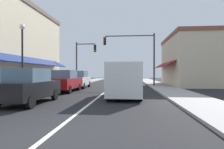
% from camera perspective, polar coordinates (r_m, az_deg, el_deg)
% --- Properties ---
extents(ground_plane, '(80.00, 80.00, 0.00)m').
position_cam_1_polar(ground_plane, '(22.38, 0.15, -3.50)').
color(ground_plane, black).
extents(sidewalk_left, '(2.60, 56.00, 0.12)m').
position_cam_1_polar(sidewalk_left, '(23.51, -13.35, -3.17)').
color(sidewalk_left, '#A39E99').
rests_on(sidewalk_left, ground).
extents(sidewalk_right, '(2.60, 56.00, 0.12)m').
position_cam_1_polar(sidewalk_right, '(22.56, 14.23, -3.32)').
color(sidewalk_right, '#A39E99').
rests_on(sidewalk_right, ground).
extents(lane_center_stripe, '(0.14, 52.00, 0.01)m').
position_cam_1_polar(lane_center_stripe, '(22.38, 0.15, -3.49)').
color(lane_center_stripe, silver).
rests_on(lane_center_stripe, ground).
extents(storefront_left_block, '(6.38, 14.20, 7.90)m').
position_cam_1_polar(storefront_left_block, '(19.94, -29.65, 7.34)').
color(storefront_left_block, beige).
rests_on(storefront_left_block, ground).
extents(storefront_right_block, '(6.02, 10.20, 6.09)m').
position_cam_1_polar(storefront_right_block, '(25.32, 21.72, 3.84)').
color(storefront_right_block, beige).
rests_on(storefront_right_block, ground).
extents(parked_car_nearest_left, '(1.79, 4.10, 1.77)m').
position_cam_1_polar(parked_car_nearest_left, '(10.48, -23.57, -3.22)').
color(parked_car_nearest_left, black).
rests_on(parked_car_nearest_left, ground).
extents(parked_car_second_left, '(1.79, 4.11, 1.77)m').
position_cam_1_polar(parked_car_second_left, '(16.02, -13.88, -1.93)').
color(parked_car_second_left, maroon).
rests_on(parked_car_second_left, ground).
extents(parked_car_third_left, '(1.83, 4.13, 1.77)m').
position_cam_1_polar(parked_car_third_left, '(19.99, -9.87, -1.45)').
color(parked_car_third_left, silver).
rests_on(parked_car_third_left, ground).
extents(van_in_lane, '(2.05, 5.20, 2.12)m').
position_cam_1_polar(van_in_lane, '(12.17, 3.93, -1.41)').
color(van_in_lane, silver).
rests_on(van_in_lane, ground).
extents(traffic_signal_mast_arm, '(5.92, 0.50, 6.11)m').
position_cam_1_polar(traffic_signal_mast_arm, '(22.36, 7.36, 7.30)').
color(traffic_signal_mast_arm, '#333333').
rests_on(traffic_signal_mast_arm, ground).
extents(traffic_signal_left_corner, '(2.68, 0.50, 5.50)m').
position_cam_1_polar(traffic_signal_left_corner, '(24.72, -8.67, 5.22)').
color(traffic_signal_left_corner, '#333333').
rests_on(traffic_signal_left_corner, ground).
extents(street_lamp_left_near, '(0.36, 0.36, 4.77)m').
position_cam_1_polar(street_lamp_left_near, '(13.98, -25.23, 7.29)').
color(street_lamp_left_near, black).
rests_on(street_lamp_left_near, ground).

